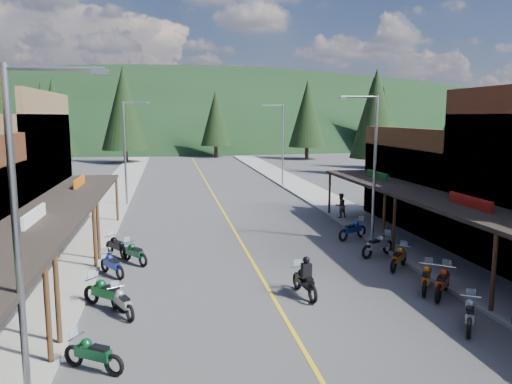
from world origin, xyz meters
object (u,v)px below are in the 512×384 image
pine_5 (373,110)px  bike_east_11 (353,229)px  pine_10 (54,117)px  bike_west_9 (112,264)px  pine_4 (307,114)px  bike_west_11 (116,245)px  rider_on_bike (305,280)px  bike_east_7 (443,281)px  bike_east_6 (470,313)px  bike_east_9 (399,257)px  streetlight_2 (372,162)px  pedestrian_east_b (340,205)px  pine_9 (383,120)px  shop_east_3 (452,186)px  bike_west_6 (93,352)px  pine_6 (455,118)px  bike_west_8 (106,292)px  pine_2 (124,108)px  pine_7 (2,114)px  streetlight_0 (23,231)px  pine_11 (376,113)px  streetlight_3 (281,141)px  pine_1 (42,114)px  streetlight_1 (127,148)px  bike_west_7 (122,301)px  bike_east_10 (378,244)px  bike_east_8 (426,277)px

pine_5 → bike_east_11: pine_5 is taller
pine_10 → bike_west_9: bearing=-75.7°
pine_4 → bike_west_11: 58.15m
bike_east_11 → rider_on_bike: rider_on_bike is taller
bike_west_9 → bike_east_7: 13.69m
bike_east_11 → bike_east_6: bearing=-30.5°
bike_west_9 → bike_east_9: 12.81m
streetlight_2 → pedestrian_east_b: size_ratio=4.84×
pine_9 → bike_east_7: (-17.56, -45.30, -5.75)m
shop_east_3 → bike_west_6: 24.98m
pine_6 → bike_west_8: bearing=-129.5°
bike_east_9 → pedestrian_east_b: size_ratio=1.21×
pine_2 → pine_7: (-22.00, 18.00, -0.75)m
streetlight_0 → pine_11: size_ratio=0.65×
streetlight_3 → pine_1: (-30.95, 40.00, 2.78)m
bike_east_9 → bike_west_11: bearing=-155.2°
bike_west_6 → pedestrian_east_b: pedestrian_east_b is taller
pine_5 → streetlight_0: bearing=-117.7°
pine_6 → bike_east_7: 75.72m
pine_11 → bike_east_6: (-14.28, -41.19, -6.62)m
streetlight_1 → streetlight_2: size_ratio=1.00×
streetlight_2 → bike_west_7: bearing=-147.2°
pine_5 → bike_east_10: pine_5 is taller
streetlight_1 → bike_west_8: 21.65m
pine_9 → bike_west_7: pine_9 is taller
pine_10 → bike_east_6: size_ratio=5.82×
pine_5 → pine_7: (-66.00, 4.00, -0.75)m
pine_5 → bike_east_10: size_ratio=6.50×
bike_east_6 → pine_9: bearing=102.8°
bike_west_7 → rider_on_bike: rider_on_bike is taller
bike_west_6 → bike_east_6: (11.71, 0.70, 0.02)m
streetlight_0 → pine_5: pine_5 is taller
pine_1 → pine_9: pine_1 is taller
streetlight_0 → pine_1: size_ratio=0.64×
pine_2 → pine_6: pine_2 is taller
streetlight_3 → pine_2: bearing=121.2°
streetlight_0 → bike_west_6: 4.55m
pine_11 → bike_east_10: (-13.72, -32.61, -6.57)m
streetlight_2 → bike_west_6: streetlight_2 is taller
pine_10 → bike_west_8: size_ratio=5.24×
bike_east_8 → pine_4: bearing=112.0°
pine_9 → bike_east_11: pine_9 is taller
pine_2 → bike_east_8: bearing=-74.4°
pine_2 → bike_west_8: 57.89m
bike_west_9 → rider_on_bike: 8.52m
pine_9 → bike_east_10: 43.78m
bike_west_7 → bike_east_10: size_ratio=0.87×
bike_west_6 → bike_west_8: 4.59m
streetlight_0 → bike_east_8: size_ratio=3.91×
bike_east_9 → bike_west_9: bearing=-141.8°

